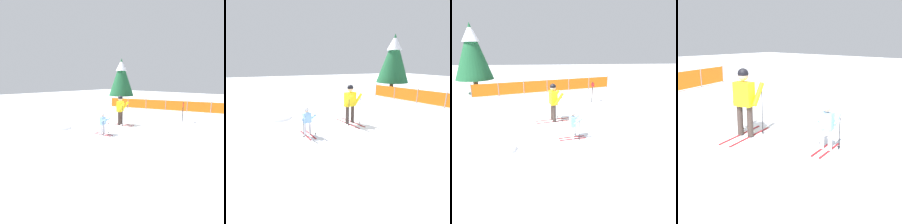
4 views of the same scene
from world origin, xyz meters
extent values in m
plane|color=white|center=(0.00, 0.00, 0.00)|extent=(60.00, 60.00, 0.00)
cube|color=maroon|center=(0.16, -0.15, 0.01)|extent=(1.57, 0.42, 0.02)
cube|color=maroon|center=(0.24, -0.44, 0.01)|extent=(1.57, 0.42, 0.02)
cylinder|color=#3F332D|center=(0.16, -0.15, 0.40)|extent=(0.15, 0.15, 0.76)
cylinder|color=#3F332D|center=(0.24, -0.44, 0.40)|extent=(0.15, 0.15, 0.76)
cube|color=yellow|center=(0.20, -0.30, 1.07)|extent=(0.37, 0.52, 0.59)
cylinder|color=yellow|center=(0.30, 0.03, 1.06)|extent=(0.47, 0.22, 0.56)
cylinder|color=yellow|center=(0.44, -0.54, 1.06)|extent=(0.47, 0.22, 0.56)
sphere|color=#D8AD8C|center=(0.20, -0.30, 1.52)|extent=(0.25, 0.25, 0.25)
sphere|color=black|center=(0.20, -0.30, 1.56)|extent=(0.27, 0.27, 0.27)
cylinder|color=black|center=(0.42, 0.08, 0.59)|extent=(0.02, 0.02, 1.18)
cylinder|color=black|center=(0.42, 0.08, 0.06)|extent=(0.07, 0.07, 0.01)
cylinder|color=black|center=(0.57, -0.53, 0.59)|extent=(0.02, 0.02, 1.18)
cylinder|color=black|center=(0.57, -0.53, 0.06)|extent=(0.07, 0.07, 0.01)
cube|color=maroon|center=(0.78, -2.23, 0.01)|extent=(0.98, 0.21, 0.02)
cube|color=maroon|center=(0.81, -2.42, 0.01)|extent=(0.98, 0.21, 0.02)
cylinder|color=silver|center=(0.78, -2.23, 0.25)|extent=(0.09, 0.09, 0.47)
cylinder|color=silver|center=(0.81, -2.42, 0.25)|extent=(0.09, 0.09, 0.47)
cube|color=#8CBFF2|center=(0.79, -2.32, 0.67)|extent=(0.21, 0.31, 0.36)
cylinder|color=#8CBFF2|center=(0.92, -2.12, 0.71)|extent=(0.36, 0.13, 0.27)
cylinder|color=#8CBFF2|center=(0.98, -2.48, 0.71)|extent=(0.36, 0.13, 0.27)
sphere|color=#D8AD8C|center=(0.79, -2.32, 0.95)|extent=(0.16, 0.16, 0.16)
sphere|color=white|center=(0.79, -2.32, 0.97)|extent=(0.16, 0.16, 0.16)
cylinder|color=black|center=(0.94, -2.07, 0.36)|extent=(0.02, 0.02, 0.73)
cylinder|color=black|center=(0.94, -2.07, 0.06)|extent=(0.07, 0.07, 0.01)
cylinder|color=black|center=(1.01, -2.52, 0.36)|extent=(0.02, 0.02, 0.73)
cylinder|color=black|center=(1.01, -2.52, 0.06)|extent=(0.07, 0.07, 0.01)
cylinder|color=gray|center=(3.31, 6.97, 0.49)|extent=(0.06, 0.06, 0.98)
cylinder|color=gray|center=(4.94, 7.46, 0.49)|extent=(0.06, 0.06, 0.98)
cube|color=orange|center=(2.50, 6.73, 0.49)|extent=(1.64, 0.51, 0.82)
cube|color=orange|center=(4.13, 7.22, 0.49)|extent=(1.64, 0.51, 0.82)
cylinder|color=black|center=(2.66, 2.84, 0.62)|extent=(0.05, 0.05, 1.23)
cylinder|color=red|center=(2.67, 2.81, 1.07)|extent=(0.14, 0.26, 0.28)
ellipsoid|color=white|center=(-1.73, -3.03, 0.00)|extent=(1.22, 1.04, 0.49)
camera|label=1|loc=(6.50, -8.03, 2.54)|focal=28.00mm
camera|label=2|loc=(6.72, -3.64, 2.57)|focal=28.00mm
camera|label=3|loc=(-0.21, -9.64, 3.26)|focal=35.00mm
camera|label=4|loc=(-4.00, -5.59, 2.39)|focal=45.00mm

